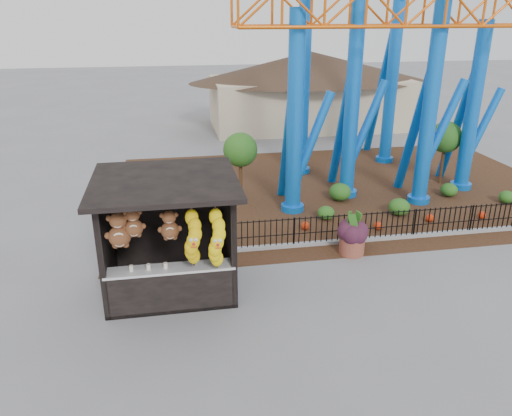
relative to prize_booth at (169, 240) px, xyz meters
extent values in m
plane|color=slate|center=(3.00, -0.89, -1.53)|extent=(120.00, 120.00, 0.00)
cube|color=#331E11|center=(7.00, 7.11, -1.53)|extent=(18.00, 12.00, 0.02)
cube|color=gray|center=(7.00, 2.11, -1.47)|extent=(18.00, 0.18, 0.12)
cube|color=black|center=(0.00, 0.31, -1.48)|extent=(3.20, 2.60, 0.10)
cube|color=black|center=(0.00, 1.55, -0.03)|extent=(3.20, 0.12, 3.00)
cube|color=black|center=(-1.54, 0.31, -0.03)|extent=(0.12, 2.60, 3.00)
cube|color=black|center=(1.54, 0.31, -0.03)|extent=(0.12, 2.60, 3.00)
cube|color=black|center=(0.00, 0.06, 1.53)|extent=(3.50, 3.40, 0.12)
cube|color=black|center=(-1.53, -0.92, -0.03)|extent=(0.14, 0.14, 3.00)
cube|color=black|center=(1.53, -0.92, -0.03)|extent=(0.14, 0.14, 3.00)
cube|color=black|center=(0.00, -0.74, -0.98)|extent=(3.00, 0.50, 1.10)
cube|color=silver|center=(0.00, -0.74, -0.41)|extent=(3.10, 0.55, 0.06)
cylinder|color=black|center=(0.00, -1.14, 1.32)|extent=(2.90, 0.04, 0.04)
cylinder|color=blue|center=(4.50, 5.11, 1.97)|extent=(0.56, 0.56, 7.00)
cylinder|color=blue|center=(4.50, 5.11, -1.41)|extent=(0.84, 0.84, 0.24)
cylinder|color=blue|center=(7.00, 6.31, 2.12)|extent=(0.56, 0.56, 7.30)
cylinder|color=blue|center=(7.00, 6.31, -1.41)|extent=(0.84, 0.84, 0.24)
cylinder|color=blue|center=(9.50, 5.11, 2.22)|extent=(0.56, 0.56, 7.50)
cylinder|color=blue|center=(9.50, 5.11, -1.41)|extent=(0.84, 0.84, 0.24)
cylinder|color=blue|center=(12.00, 6.31, 1.77)|extent=(0.56, 0.56, 6.60)
cylinder|color=blue|center=(12.00, 6.31, -1.41)|extent=(0.84, 0.84, 0.24)
cylinder|color=blue|center=(6.00, 9.61, 3.22)|extent=(0.56, 0.56, 9.50)
cylinder|color=blue|center=(6.00, 9.61, -1.41)|extent=(0.84, 0.84, 0.24)
cylinder|color=blue|center=(10.50, 10.61, 3.72)|extent=(0.56, 0.56, 10.50)
cylinder|color=blue|center=(10.50, 10.61, -1.41)|extent=(0.84, 0.84, 0.24)
cylinder|color=blue|center=(4.50, 6.01, 1.09)|extent=(0.36, 2.21, 5.85)
cylinder|color=blue|center=(5.20, 5.41, 0.92)|extent=(1.62, 0.32, 3.73)
cylinder|color=blue|center=(7.00, 7.21, 1.20)|extent=(0.36, 2.29, 6.10)
cylinder|color=blue|center=(7.70, 6.61, 1.02)|extent=(1.67, 0.32, 3.88)
cylinder|color=blue|center=(9.50, 6.01, 1.28)|extent=(0.36, 2.34, 6.26)
cylinder|color=blue|center=(10.20, 5.41, 1.09)|extent=(1.71, 0.32, 3.99)
cylinder|color=blue|center=(12.00, 7.21, 0.94)|extent=(0.36, 2.10, 5.53)
cylinder|color=blue|center=(12.70, 6.61, 0.78)|extent=(1.54, 0.32, 3.52)
cylinder|color=brown|center=(5.42, 1.37, -1.22)|extent=(0.96, 0.96, 0.62)
ellipsoid|color=#331424|center=(5.42, 1.37, -0.60)|extent=(0.70, 0.70, 0.64)
imported|color=#1A5318|center=(5.69, 1.81, -1.14)|extent=(0.72, 0.62, 0.79)
ellipsoid|color=#255519|center=(5.46, 4.06, -1.28)|extent=(0.60, 0.60, 0.48)
ellipsoid|color=#255519|center=(8.17, 4.00, -1.21)|extent=(0.76, 0.76, 0.61)
ellipsoid|color=#255519|center=(10.98, 5.49, -1.25)|extent=(0.66, 0.66, 0.53)
ellipsoid|color=#255519|center=(6.57, 5.80, -1.18)|extent=(0.84, 0.84, 0.68)
ellipsoid|color=#255519|center=(12.76, 4.39, -1.28)|extent=(0.60, 0.60, 0.48)
sphere|color=red|center=(4.50, 3.32, -1.38)|extent=(0.28, 0.28, 0.28)
sphere|color=red|center=(6.90, 2.89, -1.38)|extent=(0.28, 0.28, 0.28)
sphere|color=red|center=(8.96, 3.21, -1.38)|extent=(0.28, 0.28, 0.28)
sphere|color=red|center=(10.91, 3.13, -1.38)|extent=(0.28, 0.28, 0.28)
cube|color=#BFAD8C|center=(9.00, 19.11, -0.03)|extent=(12.00, 6.00, 3.00)
cone|color=#332319|center=(9.00, 19.11, 2.37)|extent=(15.00, 15.00, 1.80)
camera|label=1|loc=(0.18, -11.52, 5.34)|focal=35.00mm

